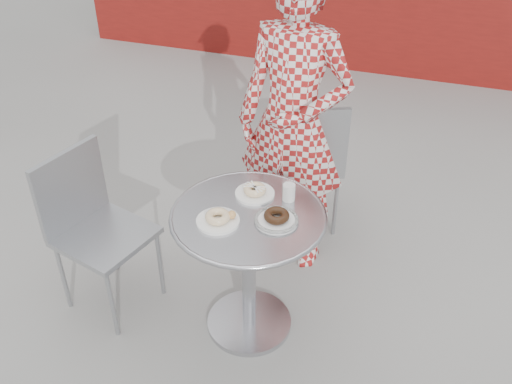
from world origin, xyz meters
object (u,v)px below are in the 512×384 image
(chair_left, at_px, (109,261))
(plate_checker, at_px, (277,219))
(chair_far, at_px, (302,184))
(seated_person, at_px, (293,124))
(plate_far, at_px, (255,191))
(bistro_table, at_px, (249,244))
(plate_near, at_px, (219,219))
(milk_cup, at_px, (289,192))

(chair_left, distance_m, plate_checker, 1.04)
(chair_far, relative_size, chair_left, 1.02)
(seated_person, xyz_separation_m, plate_far, (-0.05, -0.51, -0.12))
(bistro_table, xyz_separation_m, chair_left, (-0.78, -0.06, -0.29))
(plate_near, height_order, plate_checker, same)
(chair_left, bearing_deg, plate_near, -78.46)
(chair_far, xyz_separation_m, milk_cup, (0.12, -0.81, 0.51))
(chair_left, relative_size, plate_near, 4.51)
(plate_checker, bearing_deg, bistro_table, 175.54)
(chair_far, relative_size, plate_near, 4.58)
(plate_far, bearing_deg, seated_person, 84.38)
(plate_near, bearing_deg, chair_far, 82.92)
(plate_checker, bearing_deg, chair_far, 96.60)
(bistro_table, relative_size, plate_near, 3.75)
(chair_far, distance_m, plate_far, 0.96)
(milk_cup, bearing_deg, seated_person, 103.33)
(chair_far, height_order, plate_near, chair_far)
(bistro_table, distance_m, plate_far, 0.26)
(plate_near, distance_m, plate_checker, 0.26)
(milk_cup, bearing_deg, plate_checker, -92.13)
(bistro_table, bearing_deg, plate_near, -137.67)
(chair_far, bearing_deg, plate_checker, 73.08)
(chair_left, xyz_separation_m, plate_far, (0.76, 0.21, 0.49))
(plate_far, bearing_deg, plate_near, -108.90)
(chair_left, bearing_deg, bistro_table, -70.74)
(plate_checker, bearing_deg, plate_far, 133.75)
(plate_near, distance_m, milk_cup, 0.37)
(plate_near, bearing_deg, plate_checker, 19.45)
(plate_far, height_order, plate_near, plate_near)
(seated_person, bearing_deg, plate_far, -86.77)
(plate_far, height_order, plate_checker, plate_checker)
(plate_far, relative_size, plate_checker, 0.94)
(bistro_table, relative_size, milk_cup, 7.22)
(seated_person, height_order, plate_near, seated_person)
(plate_near, height_order, milk_cup, milk_cup)
(milk_cup, bearing_deg, bistro_table, -131.02)
(bistro_table, relative_size, seated_person, 0.42)
(plate_near, bearing_deg, seated_person, 79.79)
(seated_person, xyz_separation_m, plate_near, (-0.14, -0.76, -0.12))
(seated_person, xyz_separation_m, plate_checker, (0.11, -0.68, -0.12))
(chair_far, xyz_separation_m, chair_left, (-0.81, -1.04, -0.00))
(chair_far, bearing_deg, bistro_table, 64.98)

